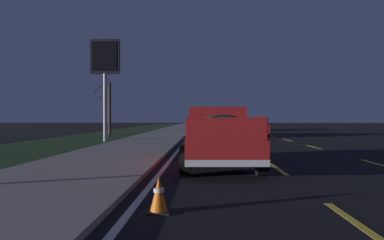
{
  "coord_description": "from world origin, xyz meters",
  "views": [
    {
      "loc": [
        -0.46,
        3.95,
        1.53
      ],
      "look_at": [
        11.73,
        4.38,
        1.44
      ],
      "focal_mm": 31.51,
      "sensor_mm": 36.0,
      "label": 1
    }
  ],
  "objects_px": {
    "pickup_truck": "(218,135)",
    "traffic_cone_near": "(159,195)",
    "bare_tree_far": "(109,107)",
    "sedan_tan": "(238,124)",
    "gas_price_sign": "(105,65)",
    "sedan_red": "(253,127)",
    "sedan_silver": "(209,126)"
  },
  "relations": [
    {
      "from": "gas_price_sign",
      "to": "sedan_red",
      "type": "bearing_deg",
      "value": -59.81
    },
    {
      "from": "pickup_truck",
      "to": "traffic_cone_near",
      "type": "xyz_separation_m",
      "value": [
        -5.29,
        1.17,
        -0.7
      ]
    },
    {
      "from": "pickup_truck",
      "to": "sedan_silver",
      "type": "bearing_deg",
      "value": -0.02
    },
    {
      "from": "sedan_red",
      "to": "gas_price_sign",
      "type": "relative_size",
      "value": 0.67
    },
    {
      "from": "sedan_silver",
      "to": "bare_tree_far",
      "type": "height_order",
      "value": "bare_tree_far"
    },
    {
      "from": "pickup_truck",
      "to": "bare_tree_far",
      "type": "bearing_deg",
      "value": 25.18
    },
    {
      "from": "gas_price_sign",
      "to": "pickup_truck",
      "type": "bearing_deg",
      "value": -147.77
    },
    {
      "from": "gas_price_sign",
      "to": "bare_tree_far",
      "type": "relative_size",
      "value": 1.3
    },
    {
      "from": "gas_price_sign",
      "to": "traffic_cone_near",
      "type": "bearing_deg",
      "value": -160.72
    },
    {
      "from": "sedan_tan",
      "to": "bare_tree_far",
      "type": "distance_m",
      "value": 16.21
    },
    {
      "from": "bare_tree_far",
      "to": "pickup_truck",
      "type": "bearing_deg",
      "value": -154.82
    },
    {
      "from": "gas_price_sign",
      "to": "traffic_cone_near",
      "type": "relative_size",
      "value": 11.31
    },
    {
      "from": "bare_tree_far",
      "to": "traffic_cone_near",
      "type": "xyz_separation_m",
      "value": [
        -24.01,
        -7.63,
        -2.21
      ]
    },
    {
      "from": "pickup_truck",
      "to": "traffic_cone_near",
      "type": "bearing_deg",
      "value": 167.51
    },
    {
      "from": "sedan_silver",
      "to": "traffic_cone_near",
      "type": "xyz_separation_m",
      "value": [
        -23.03,
        1.18,
        -0.5
      ]
    },
    {
      "from": "sedan_tan",
      "to": "gas_price_sign",
      "type": "bearing_deg",
      "value": 150.51
    },
    {
      "from": "sedan_silver",
      "to": "gas_price_sign",
      "type": "distance_m",
      "value": 10.57
    },
    {
      "from": "bare_tree_far",
      "to": "traffic_cone_near",
      "type": "distance_m",
      "value": 25.29
    },
    {
      "from": "sedan_silver",
      "to": "sedan_tan",
      "type": "xyz_separation_m",
      "value": [
        11.33,
        -3.55,
        0.0
      ]
    },
    {
      "from": "sedan_tan",
      "to": "pickup_truck",
      "type": "bearing_deg",
      "value": 173.03
    },
    {
      "from": "sedan_silver",
      "to": "gas_price_sign",
      "type": "xyz_separation_m",
      "value": [
        -6.96,
        6.8,
        4.13
      ]
    },
    {
      "from": "sedan_tan",
      "to": "sedan_red",
      "type": "distance_m",
      "value": 12.25
    },
    {
      "from": "sedan_tan",
      "to": "traffic_cone_near",
      "type": "relative_size",
      "value": 7.63
    },
    {
      "from": "gas_price_sign",
      "to": "traffic_cone_near",
      "type": "height_order",
      "value": "gas_price_sign"
    },
    {
      "from": "sedan_silver",
      "to": "sedan_tan",
      "type": "distance_m",
      "value": 11.87
    },
    {
      "from": "sedan_red",
      "to": "bare_tree_far",
      "type": "distance_m",
      "value": 12.66
    },
    {
      "from": "sedan_red",
      "to": "bare_tree_far",
      "type": "bearing_deg",
      "value": 81.28
    },
    {
      "from": "sedan_silver",
      "to": "sedan_tan",
      "type": "relative_size",
      "value": 1.0
    },
    {
      "from": "bare_tree_far",
      "to": "traffic_cone_near",
      "type": "relative_size",
      "value": 8.69
    },
    {
      "from": "pickup_truck",
      "to": "bare_tree_far",
      "type": "xyz_separation_m",
      "value": [
        18.72,
        8.8,
        1.52
      ]
    },
    {
      "from": "pickup_truck",
      "to": "gas_price_sign",
      "type": "xyz_separation_m",
      "value": [
        10.77,
        6.79,
        3.93
      ]
    },
    {
      "from": "traffic_cone_near",
      "to": "bare_tree_far",
      "type": "bearing_deg",
      "value": 17.62
    }
  ]
}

